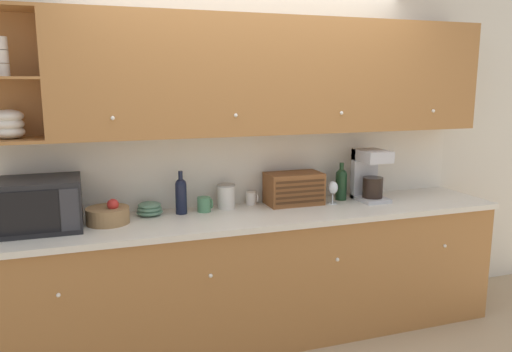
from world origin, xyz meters
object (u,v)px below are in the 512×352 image
(mug, at_px, (251,198))
(mug_blue_second, at_px, (204,204))
(wine_bottle, at_px, (181,194))
(coffee_maker, at_px, (369,174))
(microwave, at_px, (41,204))
(wine_glass, at_px, (333,189))
(bread_box, at_px, (294,188))
(bowl_stack_on_counter, at_px, (150,209))
(storage_canister, at_px, (226,196))
(second_wine_bottle, at_px, (341,183))
(fruit_basket, at_px, (108,215))

(mug, bearing_deg, mug_blue_second, -166.52)
(wine_bottle, xyz_separation_m, coffee_maker, (1.47, -0.06, 0.07))
(microwave, relative_size, mug_blue_second, 4.49)
(microwave, xyz_separation_m, coffee_maker, (2.37, 0.03, 0.04))
(microwave, distance_m, mug, 1.46)
(wine_glass, bearing_deg, bread_box, 162.33)
(bowl_stack_on_counter, xyz_separation_m, wine_bottle, (0.22, -0.03, 0.09))
(bowl_stack_on_counter, bearing_deg, bread_box, -1.13)
(microwave, height_order, mug, microwave)
(storage_canister, distance_m, second_wine_bottle, 0.93)
(microwave, xyz_separation_m, wine_bottle, (0.90, 0.09, -0.02))
(wine_glass, xyz_separation_m, coffee_maker, (0.33, 0.02, 0.09))
(mug, relative_size, wine_glass, 0.56)
(bread_box, relative_size, coffee_maker, 1.05)
(fruit_basket, relative_size, second_wine_bottle, 0.95)
(mug_blue_second, height_order, coffee_maker, coffee_maker)
(microwave, distance_m, bread_box, 1.76)
(bread_box, bearing_deg, mug_blue_second, -179.54)
(fruit_basket, xyz_separation_m, second_wine_bottle, (1.76, 0.10, 0.08))
(second_wine_bottle, bearing_deg, mug, 173.70)
(mug_blue_second, xyz_separation_m, wine_glass, (0.97, -0.08, 0.06))
(bread_box, distance_m, wine_glass, 0.30)
(bowl_stack_on_counter, distance_m, mug, 0.77)
(storage_canister, bearing_deg, bowl_stack_on_counter, -178.74)
(microwave, distance_m, storage_canister, 1.24)
(bowl_stack_on_counter, height_order, mug_blue_second, mug_blue_second)
(mug_blue_second, relative_size, wine_glass, 0.62)
(wine_bottle, relative_size, wine_glass, 1.75)
(coffee_maker, bearing_deg, microwave, -179.28)
(wine_bottle, distance_m, storage_canister, 0.34)
(fruit_basket, height_order, storage_canister, storage_canister)
(mug_blue_second, bearing_deg, microwave, -175.18)
(storage_canister, height_order, wine_glass, storage_canister)
(bowl_stack_on_counter, distance_m, wine_glass, 1.36)
(microwave, relative_size, fruit_basket, 1.74)
(mug, relative_size, coffee_maker, 0.24)
(bowl_stack_on_counter, xyz_separation_m, storage_canister, (0.55, 0.01, 0.04))
(bowl_stack_on_counter, xyz_separation_m, mug, (0.77, 0.07, 0.00))
(fruit_basket, xyz_separation_m, coffee_maker, (1.97, 0.03, 0.15))
(microwave, xyz_separation_m, mug_blue_second, (1.06, 0.09, -0.11))
(mug, xyz_separation_m, wine_glass, (0.59, -0.18, 0.07))
(fruit_basket, distance_m, bread_box, 1.36)
(bowl_stack_on_counter, bearing_deg, wine_bottle, -7.82)
(fruit_basket, height_order, bowl_stack_on_counter, fruit_basket)
(fruit_basket, relative_size, bowl_stack_on_counter, 1.55)
(fruit_basket, xyz_separation_m, mug_blue_second, (0.66, 0.09, -0.00))
(second_wine_bottle, height_order, coffee_maker, coffee_maker)
(wine_glass, bearing_deg, mug_blue_second, 175.05)
(fruit_basket, distance_m, mug, 1.06)
(mug_blue_second, bearing_deg, bowl_stack_on_counter, 176.00)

